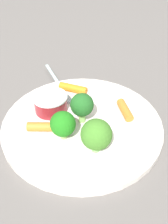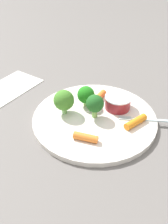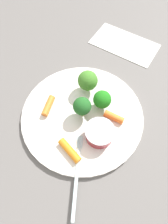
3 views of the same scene
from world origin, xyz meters
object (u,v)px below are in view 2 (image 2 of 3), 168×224
plate (94,119)px  napkin (7,89)px  broccoli_floret_1 (64,100)px  carrot_stick_1 (136,122)px  sauce_cup (118,102)px  broccoli_floret_0 (97,104)px  broccoli_floret_2 (86,95)px  carrot_stick_2 (99,96)px  fork (154,120)px  carrot_stick_0 (86,137)px

plate → napkin: size_ratio=1.49×
broccoli_floret_1 → carrot_stick_1: 0.17m
sauce_cup → broccoli_floret_1: size_ratio=1.07×
sauce_cup → broccoli_floret_0: broccoli_floret_0 is taller
sauce_cup → broccoli_floret_2: broccoli_floret_2 is taller
broccoli_floret_2 → napkin: size_ratio=0.27×
broccoli_floret_0 → broccoli_floret_2: 0.05m
sauce_cup → napkin: 0.31m
napkin → carrot_stick_1: bearing=-87.3°
broccoli_floret_1 → broccoli_floret_0: bearing=-72.3°
carrot_stick_2 → fork: (-0.02, -0.15, -0.01)m
carrot_stick_2 → sauce_cup: bearing=-102.1°
carrot_stick_0 → napkin: size_ratio=0.27×
broccoli_floret_0 → broccoli_floret_1: (-0.02, 0.07, -0.00)m
broccoli_floret_2 → carrot_stick_1: bearing=-95.2°
broccoli_floret_0 → carrot_stick_2: broccoli_floret_0 is taller
plate → fork: (0.05, -0.12, 0.01)m
sauce_cup → broccoli_floret_0: (-0.06, 0.03, 0.02)m
carrot_stick_0 → fork: size_ratio=0.33×
sauce_cup → carrot_stick_0: (-0.14, 0.01, -0.01)m
plate → broccoli_floret_0: size_ratio=4.99×
broccoli_floret_2 → carrot_stick_2: 0.05m
sauce_cup → fork: bearing=-93.5°
broccoli_floret_0 → napkin: bearing=90.2°
carrot_stick_1 → napkin: carrot_stick_1 is taller
plate → broccoli_floret_2: broccoli_floret_2 is taller
plate → carrot_stick_0: carrot_stick_0 is taller
plate → fork: bearing=-67.0°
plate → sauce_cup: bearing=-28.7°
broccoli_floret_0 → carrot_stick_0: 0.09m
broccoli_floret_1 → carrot_stick_0: size_ratio=1.15×
plate → carrot_stick_1: bearing=-78.7°
broccoli_floret_0 → broccoli_floret_2: broccoli_floret_0 is taller
broccoli_floret_0 → broccoli_floret_2: size_ratio=1.13×
plate → carrot_stick_0: bearing=-165.4°
plate → fork: 0.13m
broccoli_floret_2 → fork: (0.02, -0.16, -0.03)m
broccoli_floret_1 → fork: broccoli_floret_1 is taller
broccoli_floret_0 → carrot_stick_0: (-0.08, -0.02, -0.03)m
broccoli_floret_1 → carrot_stick_0: (-0.06, -0.09, -0.03)m
plate → napkin: (0.00, 0.27, -0.00)m
broccoli_floret_0 → sauce_cup: bearing=-26.7°
plate → carrot_stick_2: bearing=18.0°
broccoli_floret_1 → carrot_stick_1: bearing=-76.3°
broccoli_floret_2 → carrot_stick_0: 0.13m
carrot_stick_0 → carrot_stick_1: (0.10, -0.07, 0.00)m
broccoli_floret_2 → carrot_stick_1: 0.13m
carrot_stick_0 → sauce_cup: bearing=-4.6°
broccoli_floret_2 → carrot_stick_0: broccoli_floret_2 is taller
plate → broccoli_floret_0: bearing=-58.7°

